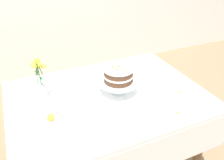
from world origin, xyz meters
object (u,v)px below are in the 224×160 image
Objects in this scene: layer_cake at (119,74)px; dining_table at (109,107)px; cake_stand at (119,83)px; teacup at (88,107)px; flower_vase at (40,81)px; fallen_rose at (51,117)px.

dining_table is at bearing -163.55° from layer_cake.
cake_stand reaches higher than teacup.
teacup is (-0.27, -0.11, -0.13)m from layer_cake.
teacup is at bearing -155.84° from dining_table.
flower_vase is 3.01× the size of fallen_rose.
layer_cake is at bearing 16.45° from dining_table.
fallen_rose is at bearing -88.72° from flower_vase.
teacup is at bearing -158.12° from cake_stand.
dining_table is 0.20m from cake_stand.
cake_stand is 2.57× the size of teacup.
flower_vase reaches higher than layer_cake.
fallen_rose is at bearing -168.44° from layer_cake.
flower_vase is (-0.52, 0.17, 0.05)m from cake_stand.
teacup is at bearing -0.84° from fallen_rose.
teacup is 0.24m from fallen_rose.
cake_stand is (0.08, 0.02, 0.18)m from dining_table.
fallen_rose is (-0.24, 0.00, -0.00)m from teacup.
teacup is (-0.19, -0.08, 0.12)m from dining_table.
teacup reaches higher than dining_table.
layer_cake is 0.54m from fallen_rose.
cake_stand is at bearing 16.50° from dining_table.
dining_table is 12.39× the size of teacup.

